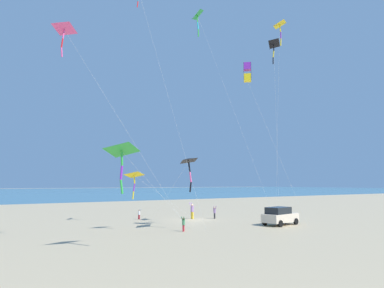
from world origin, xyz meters
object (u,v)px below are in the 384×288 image
Objects in this scene: person_bystander_far at (139,214)px; kite_delta_striped_overhead at (188,161)px; kite_delta_magenta_far_left at (273,45)px; parked_car at (280,216)px; kite_delta_long_streamer_left at (64,30)px; kite_delta_checkered_midright at (197,15)px; person_adult_flyer at (192,210)px; kite_box_orange_high_right at (247,72)px; kite_delta_yellow_midlevel at (121,151)px; cooler_box at (268,220)px; kite_delta_rainbow_low_near at (134,175)px; person_child_green_jacket at (183,223)px; kite_delta_teal_far_right at (279,25)px; person_child_grey_jacket at (215,212)px.

person_bystander_far is 12.34m from kite_delta_striped_overhead.
kite_delta_magenta_far_left is (-16.27, -6.50, 16.93)m from person_bystander_far.
parked_car is 26.50m from kite_delta_long_streamer_left.
kite_delta_checkered_midright is (5.52, -14.02, 7.39)m from kite_delta_long_streamer_left.
person_adult_flyer is at bearing -29.40° from kite_delta_checkered_midright.
kite_box_orange_high_right reaches higher than parked_car.
kite_delta_yellow_midlevel is at bearing 97.45° from kite_box_orange_high_right.
kite_delta_checkered_midright is at bearing 35.37° from kite_box_orange_high_right.
kite_box_orange_high_right reaches higher than cooler_box.
kite_delta_rainbow_low_near is at bearing 72.26° from parked_car.
person_child_green_jacket is 5.86m from kite_delta_striped_overhead.
kite_box_orange_high_right is (-11.92, 1.36, 13.75)m from person_adult_flyer.
person_adult_flyer is at bearing 23.31° from parked_car.
cooler_box is 0.04× the size of kite_delta_long_streamer_left.
parked_car is 0.40× the size of kite_delta_rainbow_low_near.
kite_delta_long_streamer_left is (-3.11, 22.73, 13.26)m from parked_car.
kite_delta_teal_far_right is 1.43× the size of kite_delta_long_streamer_left.
kite_delta_checkered_midright is at bearing 133.36° from person_child_grey_jacket.
person_child_green_jacket is 0.12× the size of kite_delta_striped_overhead.
person_child_grey_jacket is at bearing -19.76° from kite_box_orange_high_right.
kite_box_orange_high_right is 0.75× the size of kite_delta_teal_far_right.
cooler_box is at bearing -97.54° from kite_delta_rainbow_low_near.
parked_car is at bearing -142.58° from person_bystander_far.
kite_delta_striped_overhead is at bearing 145.20° from person_adult_flyer.
person_child_green_jacket is 0.09× the size of kite_box_orange_high_right.
kite_delta_teal_far_right reaches higher than person_child_green_jacket.
kite_delta_teal_far_right is 1.81× the size of kite_delta_rainbow_low_near.
kite_box_orange_high_right is at bearing -134.05° from kite_delta_striped_overhead.
kite_box_orange_high_right is at bearing 173.48° from person_adult_flyer.
kite_delta_magenta_far_left is 1.70× the size of kite_delta_yellow_midlevel.
kite_delta_long_streamer_left reaches higher than kite_delta_striped_overhead.
kite_delta_yellow_midlevel reaches higher than person_child_grey_jacket.
kite_delta_magenta_far_left reaches higher than parked_car.
kite_delta_long_streamer_left is 19.48m from kite_delta_magenta_far_left.
cooler_box is at bearing -56.51° from kite_box_orange_high_right.
kite_delta_teal_far_right is (-12.34, -2.76, 19.44)m from person_adult_flyer.
kite_box_orange_high_right is 14.54m from kite_delta_rainbow_low_near.
kite_delta_teal_far_right is 22.06m from kite_delta_long_streamer_left.
person_bystander_far is 24.36m from kite_delta_magenta_far_left.
kite_delta_teal_far_right is 1.90× the size of kite_delta_striped_overhead.
person_child_green_jacket is 0.12× the size of kite_delta_rainbow_low_near.
parked_car is 3.39× the size of person_child_green_jacket.
kite_delta_checkered_midright is 1.23× the size of kite_delta_magenta_far_left.
person_child_green_jacket is at bearing -69.30° from kite_delta_long_streamer_left.
cooler_box is 0.46× the size of person_child_green_jacket.
kite_delta_magenta_far_left reaches higher than person_bystander_far.
person_child_green_jacket is 1.08× the size of person_bystander_far.
kite_delta_long_streamer_left reaches higher than person_child_grey_jacket.
kite_delta_checkered_midright reaches higher than kite_delta_yellow_midlevel.
kite_box_orange_high_right is 7.03m from kite_delta_teal_far_right.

